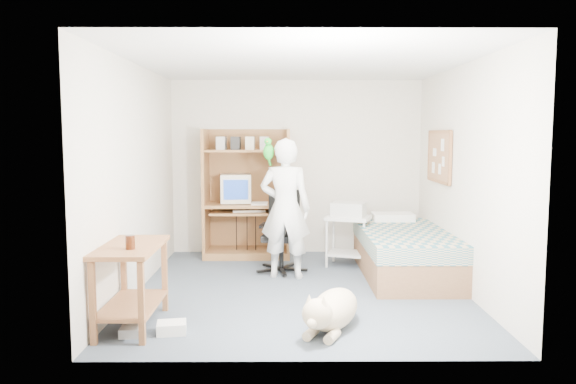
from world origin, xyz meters
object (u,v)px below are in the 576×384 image
object	(u,v)px
dog	(332,310)
computer_hutch	(247,199)
bed	(404,252)
printer_cart	(348,233)
person	(285,208)
office_chair	(282,243)
side_desk	(131,273)

from	to	relation	value
dog	computer_hutch	bearing A→B (deg)	131.58
computer_hutch	dog	world-z (taller)	computer_hutch
bed	printer_cart	bearing A→B (deg)	141.58
computer_hutch	person	bearing A→B (deg)	-65.75
computer_hutch	person	xyz separation A→B (m)	(0.54, -1.19, 0.02)
bed	person	size ratio (longest dim) A/B	1.20
office_chair	dog	distance (m)	2.21
bed	office_chair	bearing A→B (deg)	171.17
computer_hutch	bed	size ratio (longest dim) A/B	0.89
computer_hutch	office_chair	xyz separation A→B (m)	(0.50, -0.89, -0.46)
computer_hutch	side_desk	distance (m)	3.08
office_chair	printer_cart	xyz separation A→B (m)	(0.87, 0.27, 0.08)
printer_cart	dog	bearing A→B (deg)	-81.09
side_desk	person	size ratio (longest dim) A/B	0.59
bed	printer_cart	size ratio (longest dim) A/B	3.04
computer_hutch	bed	distance (m)	2.35
dog	printer_cart	distance (m)	2.48
bed	office_chair	distance (m)	1.52
office_chair	bed	bearing A→B (deg)	1.07
side_desk	computer_hutch	bearing A→B (deg)	73.86
side_desk	printer_cart	size ratio (longest dim) A/B	1.50
computer_hutch	office_chair	distance (m)	1.12
person	printer_cart	xyz separation A→B (m)	(0.83, 0.58, -0.40)
side_desk	printer_cart	xyz separation A→B (m)	(2.21, 2.32, -0.05)
side_desk	office_chair	size ratio (longest dim) A/B	0.99
side_desk	printer_cart	distance (m)	3.21
person	printer_cart	bearing A→B (deg)	-135.26
computer_hutch	dog	distance (m)	3.25
bed	person	distance (m)	1.57
dog	printer_cart	bearing A→B (deg)	104.56
side_desk	dog	bearing A→B (deg)	-3.48
computer_hutch	printer_cart	xyz separation A→B (m)	(1.36, -0.62, -0.38)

